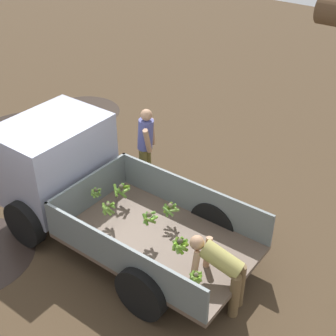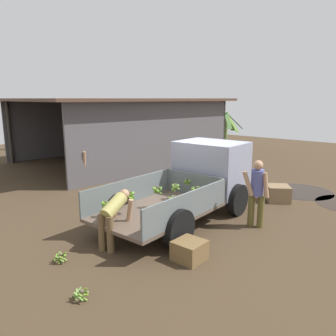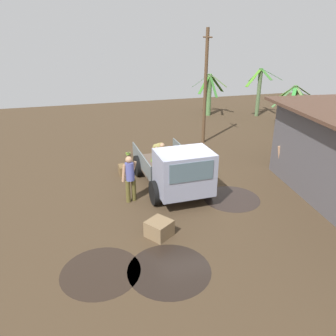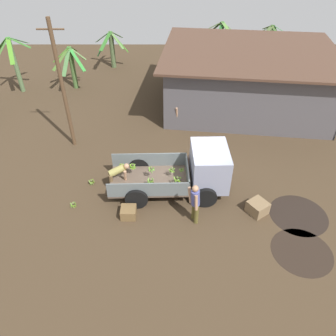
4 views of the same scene
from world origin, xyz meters
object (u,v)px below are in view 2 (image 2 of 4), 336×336
person_foreground_visitor (257,191)px  wooden_crate_1 (278,193)px  wooden_crate_0 (189,250)px  person_worker_loading (113,214)px  banana_bunch_on_ground_1 (61,257)px  cargo_truck (201,176)px  person_bystander_near_shed (82,163)px  banana_bunch_on_ground_0 (81,294)px

person_foreground_visitor → wooden_crate_1: 2.53m
wooden_crate_0 → person_worker_loading: bearing=109.9°
banana_bunch_on_ground_1 → cargo_truck: bearing=-3.9°
person_foreground_visitor → person_bystander_near_shed: 6.53m
person_foreground_visitor → wooden_crate_0: (-2.42, 0.22, -0.74)m
person_worker_loading → wooden_crate_1: bearing=-26.2°
cargo_truck → person_foreground_visitor: cargo_truck is taller
banana_bunch_on_ground_0 → wooden_crate_1: wooden_crate_1 is taller
cargo_truck → banana_bunch_on_ground_0: bearing=-169.1°
person_foreground_visitor → person_bystander_near_shed: size_ratio=1.09×
cargo_truck → banana_bunch_on_ground_1: bearing=174.6°
wooden_crate_0 → cargo_truck: bearing=30.8°
person_worker_loading → wooden_crate_0: bearing=-81.8°
cargo_truck → wooden_crate_1: 2.72m
person_foreground_visitor → banana_bunch_on_ground_0: 4.72m
person_bystander_near_shed → wooden_crate_1: (2.88, -6.10, -0.61)m
banana_bunch_on_ground_1 → person_bystander_near_shed: bearing=50.6°
banana_bunch_on_ground_0 → cargo_truck: bearing=12.5°
banana_bunch_on_ground_0 → wooden_crate_0: (2.18, -0.49, 0.08)m
banana_bunch_on_ground_1 → wooden_crate_0: size_ratio=0.47×
person_bystander_near_shed → wooden_crate_0: bearing=-83.3°
banana_bunch_on_ground_0 → wooden_crate_1: (7.00, -0.29, 0.13)m
person_foreground_visitor → wooden_crate_1: bearing=170.6°
person_foreground_visitor → person_worker_loading: bearing=-50.2°
banana_bunch_on_ground_1 → person_foreground_visitor: bearing=-26.3°
person_bystander_near_shed → banana_bunch_on_ground_0: bearing=-101.5°
person_worker_loading → person_bystander_near_shed: (2.51, 4.71, 0.13)m
person_worker_loading → wooden_crate_1: (5.39, -1.39, -0.48)m
person_worker_loading → person_bystander_near_shed: 5.34m
person_bystander_near_shed → banana_bunch_on_ground_0: 7.16m
banana_bunch_on_ground_0 → wooden_crate_1: bearing=-2.4°
person_bystander_near_shed → wooden_crate_1: bearing=-40.9°
person_worker_loading → wooden_crate_0: 1.77m
person_foreground_visitor → person_bystander_near_shed: person_foreground_visitor is taller
person_foreground_visitor → banana_bunch_on_ground_1: size_ratio=6.41×
cargo_truck → banana_bunch_on_ground_0: cargo_truck is taller
person_worker_loading → wooden_crate_0: (0.57, -1.59, -0.53)m
person_worker_loading → banana_bunch_on_ground_0: 2.04m
person_bystander_near_shed → wooden_crate_1: person_bystander_near_shed is taller
banana_bunch_on_ground_0 → wooden_crate_1: size_ratio=0.39×
person_foreground_visitor → wooden_crate_0: person_foreground_visitor is taller
banana_bunch_on_ground_1 → banana_bunch_on_ground_0: bearing=-108.9°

